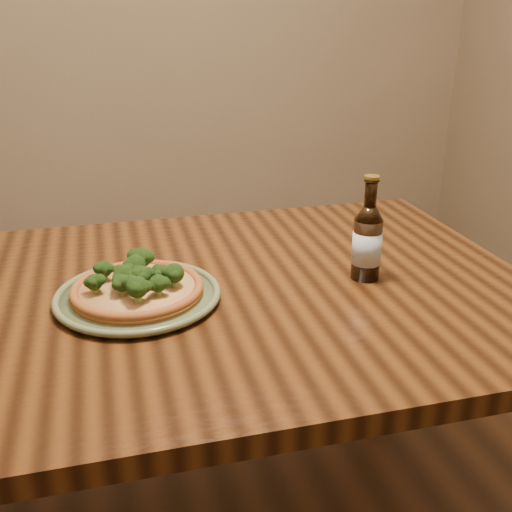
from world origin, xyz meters
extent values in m
cube|color=#43240E|center=(0.00, 0.10, 0.73)|extent=(1.60, 0.90, 0.04)
cylinder|color=#43240E|center=(0.73, 0.48, 0.35)|extent=(0.07, 0.07, 0.71)
cylinder|color=#5D6A49|center=(0.00, 0.08, 0.76)|extent=(0.29, 0.29, 0.01)
torus|color=#5D6A49|center=(0.00, 0.08, 0.76)|extent=(0.32, 0.32, 0.01)
torus|color=#5D6A49|center=(0.00, 0.08, 0.76)|extent=(0.25, 0.25, 0.01)
cylinder|color=brown|center=(0.00, 0.08, 0.77)|extent=(0.25, 0.25, 0.01)
torus|color=brown|center=(0.00, 0.08, 0.78)|extent=(0.25, 0.25, 0.02)
cylinder|color=#DECC88|center=(0.00, 0.08, 0.78)|extent=(0.22, 0.22, 0.01)
sphere|color=#284E18|center=(0.02, 0.15, 0.81)|extent=(0.06, 0.06, 0.04)
sphere|color=#284E18|center=(0.00, 0.12, 0.81)|extent=(0.05, 0.05, 0.04)
sphere|color=#284E18|center=(0.01, 0.08, 0.80)|extent=(0.04, 0.04, 0.03)
sphere|color=#284E18|center=(0.04, 0.03, 0.80)|extent=(0.05, 0.05, 0.03)
sphere|color=#284E18|center=(-0.02, 0.08, 0.81)|extent=(0.05, 0.05, 0.04)
sphere|color=#284E18|center=(-0.07, 0.07, 0.80)|extent=(0.04, 0.04, 0.03)
sphere|color=#284E18|center=(0.07, 0.06, 0.81)|extent=(0.05, 0.05, 0.04)
sphere|color=#284E18|center=(0.05, 0.09, 0.80)|extent=(0.04, 0.04, 0.03)
sphere|color=#284E18|center=(-0.05, 0.13, 0.80)|extent=(0.05, 0.05, 0.03)
sphere|color=#284E18|center=(0.00, 0.02, 0.81)|extent=(0.05, 0.05, 0.04)
sphere|color=#284E18|center=(-0.02, 0.05, 0.80)|extent=(0.05, 0.05, 0.03)
cylinder|color=black|center=(0.46, 0.07, 0.81)|extent=(0.06, 0.06, 0.13)
cone|color=black|center=(0.46, 0.07, 0.89)|extent=(0.06, 0.06, 0.03)
cylinder|color=black|center=(0.46, 0.07, 0.93)|extent=(0.02, 0.02, 0.06)
torus|color=black|center=(0.46, 0.07, 0.96)|extent=(0.03, 0.03, 0.00)
cylinder|color=#A58C33|center=(0.46, 0.07, 0.96)|extent=(0.03, 0.03, 0.01)
cylinder|color=silver|center=(0.46, 0.07, 0.82)|extent=(0.06, 0.06, 0.07)
camera|label=1|loc=(-0.04, -0.96, 1.27)|focal=42.00mm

